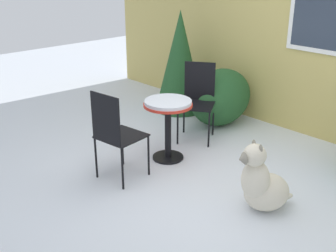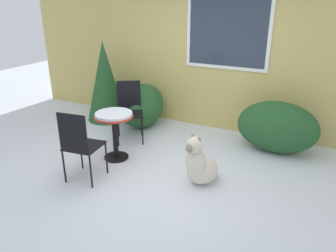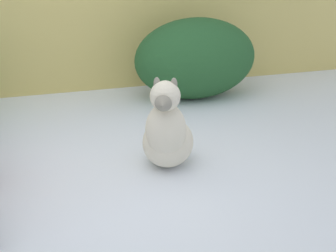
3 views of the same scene
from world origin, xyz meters
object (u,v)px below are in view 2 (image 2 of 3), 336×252
object	(u,v)px
patio_chair_far_side	(80,143)
dog	(200,166)
patio_chair_near_table	(129,108)
patio_table	(114,123)

from	to	relation	value
patio_chair_far_side	dog	distance (m)	1.62
patio_chair_near_table	patio_chair_far_side	world-z (taller)	same
patio_table	patio_chair_near_table	size ratio (longest dim) A/B	0.73
dog	patio_chair_near_table	bearing A→B (deg)	175.46
patio_table	patio_chair_far_side	xyz separation A→B (m)	(-0.00, -0.77, -0.02)
patio_chair_far_side	dog	size ratio (longest dim) A/B	1.38
patio_chair_near_table	patio_chair_far_side	bearing A→B (deg)	-115.44
patio_table	dog	xyz separation A→B (m)	(1.45, -0.12, -0.31)
patio_table	dog	distance (m)	1.48
patio_chair_near_table	patio_chair_far_side	size ratio (longest dim) A/B	1.00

